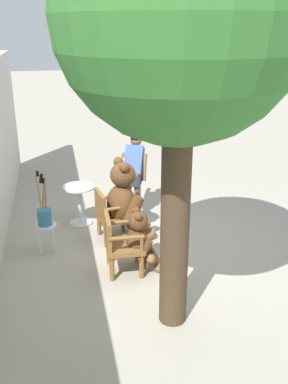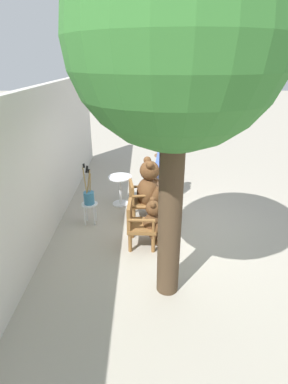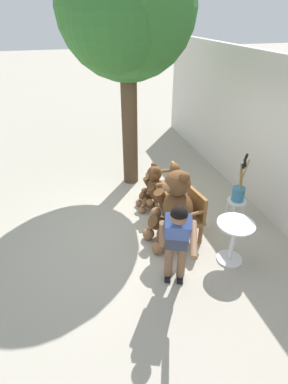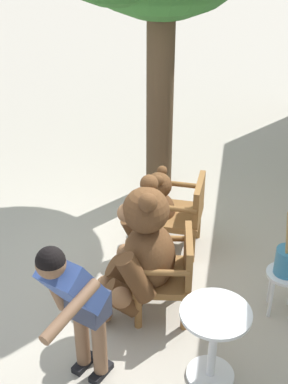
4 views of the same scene
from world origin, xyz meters
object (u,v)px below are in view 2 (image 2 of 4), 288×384
teddy_bear_large (151,190)px  patio_tree (182,46)px  wooden_chair_left (139,223)px  person_visitor (163,166)px  wooden_chair_right (139,200)px  teddy_bear_small (155,223)px  white_stool (90,208)px  round_side_table (120,187)px  brush_bucket (89,195)px

teddy_bear_large → patio_tree: 3.44m
wooden_chair_left → person_visitor: (1.97, -0.57, 0.44)m
wooden_chair_right → person_visitor: bearing=-30.7°
teddy_bear_large → teddy_bear_small: size_ratio=1.46×
teddy_bear_small → patio_tree: size_ratio=0.20×
wooden_chair_left → white_stool: (0.83, 1.05, -0.11)m
wooden_chair_right → round_side_table: (0.71, 0.46, -0.01)m
teddy_bear_large → round_side_table: teddy_bear_large is taller
wooden_chair_left → patio_tree: bearing=-154.9°
teddy_bear_large → wooden_chair_left: bearing=166.1°
wooden_chair_right → teddy_bear_small: (-1.02, -0.29, 0.00)m
wooden_chair_right → white_stool: bearing=100.2°
white_stool → round_side_table: 1.08m
person_visitor → brush_bucket: 1.99m
wooden_chair_right → round_side_table: size_ratio=1.19×
teddy_bear_small → brush_bucket: 1.59m
brush_bucket → round_side_table: (0.90, -0.59, -0.20)m
wooden_chair_left → white_stool: bearing=51.7°
wooden_chair_right → teddy_bear_large: bearing=-85.7°
white_stool → brush_bucket: size_ratio=0.52×
white_stool → teddy_bear_small: bearing=-121.8°
teddy_bear_small → person_visitor: 2.04m
teddy_bear_small → white_stool: (0.83, 1.34, -0.11)m
wooden_chair_left → teddy_bear_small: teddy_bear_small is taller
wooden_chair_left → patio_tree: 3.14m
wooden_chair_right → brush_bucket: bearing=100.1°
wooden_chair_right → brush_bucket: 1.08m
teddy_bear_large → brush_bucket: teddy_bear_large is taller
teddy_bear_large → round_side_table: 1.02m
brush_bucket → patio_tree: size_ratio=0.19×
brush_bucket → wooden_chair_right: bearing=-79.9°
person_visitor → patio_tree: (-3.06, 0.06, 2.46)m
wooden_chair_right → patio_tree: patio_tree is taller
person_visitor → brush_bucket: person_visitor is taller
round_side_table → wooden_chair_right: bearing=-147.2°
round_side_table → brush_bucket: bearing=146.9°
wooden_chair_left → round_side_table: 1.79m
wooden_chair_left → person_visitor: bearing=-16.1°
round_side_table → teddy_bear_large: bearing=-134.2°
white_stool → teddy_bear_large: bearing=-81.0°
teddy_bear_small → brush_bucket: size_ratio=1.06×
brush_bucket → round_side_table: bearing=-33.1°
wooden_chair_right → teddy_bear_large: (0.02, -0.25, 0.21)m
white_stool → brush_bucket: 0.29m
wooden_chair_right → teddy_bear_small: size_ratio=0.91×
teddy_bear_small → person_visitor: (1.97, -0.28, 0.44)m
teddy_bear_small → person_visitor: person_visitor is taller
person_visitor → white_stool: bearing=125.3°
wooden_chair_left → person_visitor: person_visitor is taller
wooden_chair_right → teddy_bear_large: teddy_bear_large is taller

